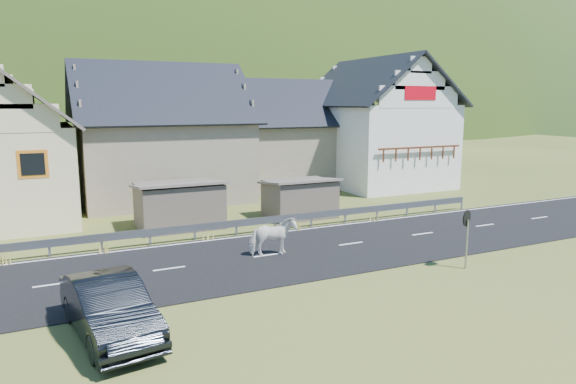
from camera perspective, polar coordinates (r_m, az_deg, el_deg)
ground at (r=21.06m, az=-2.30°, el=-7.13°), size 160.00×160.00×0.00m
road at (r=21.05m, az=-2.30°, el=-7.08°), size 60.00×7.00×0.04m
lane_markings at (r=21.04m, az=-2.30°, el=-7.01°), size 60.00×6.60×0.01m
guardrail at (r=24.22m, az=-5.76°, el=-3.53°), size 28.10×0.09×0.75m
shed_left at (r=26.20m, az=-12.01°, el=-1.48°), size 4.30×3.30×2.40m
shed_right at (r=27.96m, az=1.29°, el=-0.76°), size 3.80×2.90×2.20m
house_stone_a at (r=34.25m, az=-13.99°, el=7.03°), size 10.80×9.80×8.90m
house_stone_b at (r=39.39m, az=-0.09°, el=7.07°), size 9.80×8.80×8.10m
house_white at (r=39.80m, az=9.71°, el=8.15°), size 8.80×10.80×9.70m
mountain at (r=200.64m, az=-21.67°, el=1.67°), size 440.00×280.00×260.00m
horse at (r=20.81m, az=-1.69°, el=-4.97°), size 1.07×1.95×1.57m
car at (r=14.76m, az=-19.23°, el=-12.02°), size 2.32×4.97×1.58m
traffic_mirror at (r=20.25m, az=19.23°, el=-3.56°), size 0.59×0.29×2.24m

